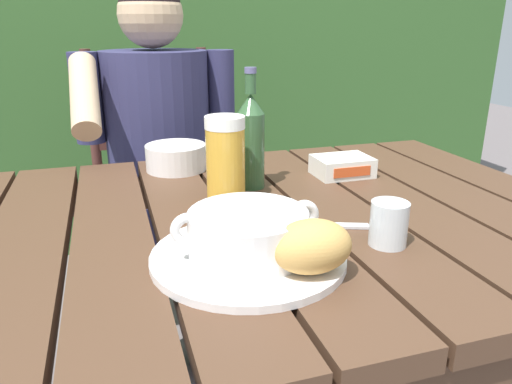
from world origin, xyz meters
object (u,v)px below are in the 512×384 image
object	(u,v)px
bread_roll	(311,246)
table_knife	(310,224)
diner_bowl	(176,157)
beer_glass	(226,160)
person_eating	(160,146)
water_glass_small	(389,224)
butter_tub	(342,166)
chair_near_diner	(158,193)
serving_plate	(248,256)
soup_bowl	(248,232)
beer_bottle	(251,139)

from	to	relation	value
bread_roll	table_knife	size ratio (longest dim) A/B	0.72
table_knife	diner_bowl	distance (m)	0.45
bread_roll	beer_glass	size ratio (longest dim) A/B	0.68
person_eating	bread_roll	distance (m)	0.93
beer_glass	water_glass_small	size ratio (longest dim) A/B	2.38
bread_roll	butter_tub	bearing A→B (deg)	58.20
chair_near_diner	serving_plate	distance (m)	1.08
chair_near_diner	bread_roll	bearing A→B (deg)	-85.00
bread_roll	butter_tub	world-z (taller)	bread_roll
soup_bowl	butter_tub	size ratio (longest dim) A/B	1.76
person_eating	diner_bowl	bearing A→B (deg)	-89.50
beer_bottle	water_glass_small	world-z (taller)	beer_bottle
person_eating	butter_tub	world-z (taller)	person_eating
person_eating	water_glass_small	size ratio (longest dim) A/B	16.64
chair_near_diner	water_glass_small	distance (m)	1.13
bread_roll	beer_bottle	xyz separation A→B (m)	(0.04, 0.41, 0.06)
chair_near_diner	beer_glass	xyz separation A→B (m)	(0.06, -0.79, 0.32)
person_eating	beer_glass	bearing A→B (deg)	-83.89
chair_near_diner	person_eating	distance (m)	0.29
beer_bottle	butter_tub	distance (m)	0.24
person_eating	table_knife	distance (m)	0.78
butter_tub	diner_bowl	size ratio (longest dim) A/B	0.89
person_eating	bread_roll	size ratio (longest dim) A/B	10.28
bread_roll	chair_near_diner	bearing A→B (deg)	95.00
soup_bowl	beer_bottle	xyz separation A→B (m)	(0.10, 0.33, 0.06)
diner_bowl	serving_plate	bearing A→B (deg)	-86.43
soup_bowl	bread_roll	distance (m)	0.10
water_glass_small	table_knife	world-z (taller)	water_glass_small
soup_bowl	table_knife	size ratio (longest dim) A/B	1.40
butter_tub	table_knife	bearing A→B (deg)	-126.52
bread_roll	serving_plate	bearing A→B (deg)	130.60
beer_bottle	person_eating	bearing A→B (deg)	104.81
diner_bowl	water_glass_small	bearing A→B (deg)	-63.65
butter_tub	diner_bowl	world-z (taller)	diner_bowl
serving_plate	table_knife	world-z (taller)	serving_plate
chair_near_diner	beer_bottle	bearing A→B (deg)	-79.38
water_glass_small	table_knife	size ratio (longest dim) A/B	0.44
person_eating	serving_plate	size ratio (longest dim) A/B	4.11
person_eating	beer_glass	distance (m)	0.61
person_eating	beer_glass	world-z (taller)	person_eating
butter_tub	serving_plate	bearing A→B (deg)	-133.57
beer_glass	beer_bottle	size ratio (longest dim) A/B	0.68
chair_near_diner	water_glass_small	bearing A→B (deg)	-76.27
soup_bowl	beer_glass	world-z (taller)	beer_glass
bread_roll	soup_bowl	bearing A→B (deg)	130.60
beer_bottle	water_glass_small	distance (m)	0.37
serving_plate	beer_bottle	size ratio (longest dim) A/B	1.15
chair_near_diner	table_knife	bearing A→B (deg)	-79.89
person_eating	beer_bottle	size ratio (longest dim) A/B	4.73
soup_bowl	beer_glass	size ratio (longest dim) A/B	1.32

